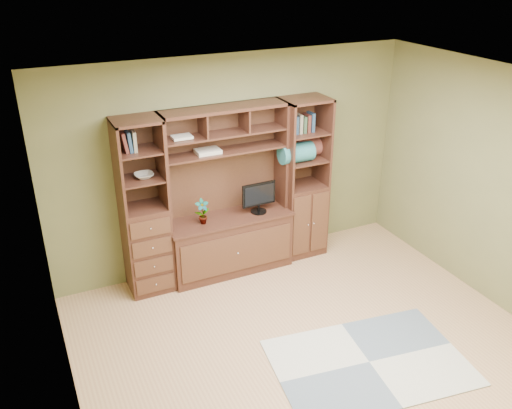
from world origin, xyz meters
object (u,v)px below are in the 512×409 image
center_hutch (229,194)px  monitor (259,192)px  right_tower (303,179)px  left_tower (144,209)px

center_hutch → monitor: size_ratio=3.89×
right_tower → monitor: 0.65m
center_hutch → monitor: bearing=-5.3°
center_hutch → right_tower: same height
right_tower → monitor: size_ratio=3.89×
monitor → center_hutch: bearing=173.1°
left_tower → right_tower: 2.02m
left_tower → monitor: 1.38m
center_hutch → left_tower: size_ratio=1.00×
left_tower → right_tower: same height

